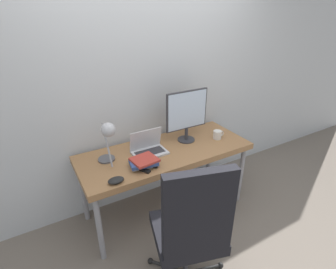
{
  "coord_description": "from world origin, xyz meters",
  "views": [
    {
      "loc": [
        -1.1,
        -1.63,
        2.01
      ],
      "look_at": [
        0.01,
        0.31,
        0.92
      ],
      "focal_mm": 28.0,
      "sensor_mm": 36.0,
      "label": 1
    }
  ],
  "objects_px": {
    "monitor": "(187,113)",
    "office_chair": "(192,227)",
    "laptop": "(148,148)",
    "desk_lamp": "(108,136)",
    "mug": "(218,135)",
    "game_controller": "(116,180)",
    "book_stack": "(144,162)"
  },
  "relations": [
    {
      "from": "monitor",
      "to": "office_chair",
      "type": "distance_m",
      "value": 1.19
    },
    {
      "from": "laptop",
      "to": "desk_lamp",
      "type": "bearing_deg",
      "value": -170.92
    },
    {
      "from": "desk_lamp",
      "to": "monitor",
      "type": "bearing_deg",
      "value": 7.03
    },
    {
      "from": "mug",
      "to": "game_controller",
      "type": "bearing_deg",
      "value": -170.16
    },
    {
      "from": "laptop",
      "to": "book_stack",
      "type": "bearing_deg",
      "value": -126.19
    },
    {
      "from": "laptop",
      "to": "monitor",
      "type": "distance_m",
      "value": 0.53
    },
    {
      "from": "laptop",
      "to": "game_controller",
      "type": "relative_size",
      "value": 2.45
    },
    {
      "from": "laptop",
      "to": "office_chair",
      "type": "bearing_deg",
      "value": -97.31
    },
    {
      "from": "office_chair",
      "to": "book_stack",
      "type": "bearing_deg",
      "value": 92.12
    },
    {
      "from": "game_controller",
      "to": "office_chair",
      "type": "bearing_deg",
      "value": -62.22
    },
    {
      "from": "laptop",
      "to": "desk_lamp",
      "type": "relative_size",
      "value": 0.75
    },
    {
      "from": "monitor",
      "to": "office_chair",
      "type": "relative_size",
      "value": 0.46
    },
    {
      "from": "desk_lamp",
      "to": "mug",
      "type": "height_order",
      "value": "desk_lamp"
    },
    {
      "from": "laptop",
      "to": "mug",
      "type": "relative_size",
      "value": 2.52
    },
    {
      "from": "monitor",
      "to": "book_stack",
      "type": "distance_m",
      "value": 0.7
    },
    {
      "from": "laptop",
      "to": "office_chair",
      "type": "distance_m",
      "value": 0.93
    },
    {
      "from": "monitor",
      "to": "book_stack",
      "type": "bearing_deg",
      "value": -158.42
    },
    {
      "from": "office_chair",
      "to": "game_controller",
      "type": "relative_size",
      "value": 8.8
    },
    {
      "from": "laptop",
      "to": "book_stack",
      "type": "relative_size",
      "value": 1.24
    },
    {
      "from": "monitor",
      "to": "desk_lamp",
      "type": "bearing_deg",
      "value": -172.97
    },
    {
      "from": "book_stack",
      "to": "game_controller",
      "type": "relative_size",
      "value": 1.97
    },
    {
      "from": "monitor",
      "to": "desk_lamp",
      "type": "distance_m",
      "value": 0.86
    },
    {
      "from": "office_chair",
      "to": "monitor",
      "type": "bearing_deg",
      "value": 58.89
    },
    {
      "from": "office_chair",
      "to": "book_stack",
      "type": "distance_m",
      "value": 0.73
    },
    {
      "from": "mug",
      "to": "laptop",
      "type": "bearing_deg",
      "value": 173.05
    },
    {
      "from": "desk_lamp",
      "to": "office_chair",
      "type": "xyz_separation_m",
      "value": [
        0.28,
        -0.85,
        -0.41
      ]
    },
    {
      "from": "laptop",
      "to": "office_chair",
      "type": "relative_size",
      "value": 0.28
    },
    {
      "from": "office_chair",
      "to": "book_stack",
      "type": "height_order",
      "value": "office_chair"
    },
    {
      "from": "desk_lamp",
      "to": "mug",
      "type": "bearing_deg",
      "value": -1.5
    },
    {
      "from": "monitor",
      "to": "office_chair",
      "type": "height_order",
      "value": "monitor"
    },
    {
      "from": "laptop",
      "to": "office_chair",
      "type": "xyz_separation_m",
      "value": [
        -0.12,
        -0.91,
        -0.16
      ]
    },
    {
      "from": "office_chair",
      "to": "game_controller",
      "type": "distance_m",
      "value": 0.7
    }
  ]
}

